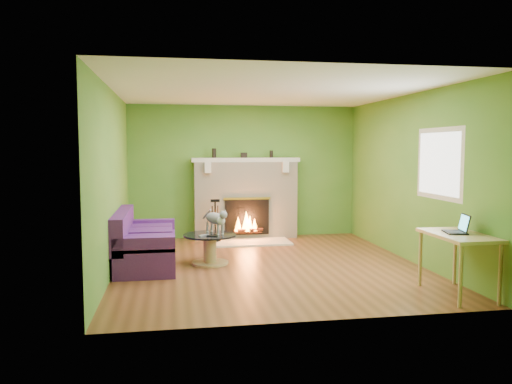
{
  "coord_description": "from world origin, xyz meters",
  "views": [
    {
      "loc": [
        -1.41,
        -7.29,
        1.76
      ],
      "look_at": [
        -0.12,
        0.4,
        1.08
      ],
      "focal_mm": 35.0,
      "sensor_mm": 36.0,
      "label": 1
    }
  ],
  "objects_px": {
    "sofa": "(143,244)",
    "desk": "(458,241)",
    "cat": "(215,221)",
    "coffee_table": "(210,247)"
  },
  "relations": [
    {
      "from": "coffee_table",
      "to": "desk",
      "type": "height_order",
      "value": "desk"
    },
    {
      "from": "sofa",
      "to": "cat",
      "type": "bearing_deg",
      "value": -1.95
    },
    {
      "from": "sofa",
      "to": "cat",
      "type": "xyz_separation_m",
      "value": [
        1.08,
        -0.04,
        0.33
      ]
    },
    {
      "from": "sofa",
      "to": "coffee_table",
      "type": "bearing_deg",
      "value": -4.96
    },
    {
      "from": "desk",
      "to": "cat",
      "type": "relative_size",
      "value": 1.62
    },
    {
      "from": "sofa",
      "to": "desk",
      "type": "height_order",
      "value": "sofa"
    },
    {
      "from": "sofa",
      "to": "cat",
      "type": "height_order",
      "value": "cat"
    },
    {
      "from": "desk",
      "to": "cat",
      "type": "height_order",
      "value": "cat"
    },
    {
      "from": "sofa",
      "to": "desk",
      "type": "xyz_separation_m",
      "value": [
        3.81,
        -2.21,
        0.34
      ]
    },
    {
      "from": "sofa",
      "to": "coffee_table",
      "type": "relative_size",
      "value": 2.29
    }
  ]
}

